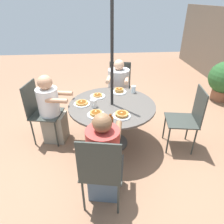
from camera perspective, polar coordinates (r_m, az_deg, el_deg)
name	(u,v)px	position (r m, az deg, el deg)	size (l,w,h in m)	color
ground_plane	(112,142)	(3.31, 0.00, -8.69)	(12.00, 12.00, 0.00)	#8C664C
patio_table	(112,110)	(2.97, 0.00, 0.59)	(1.27, 1.27, 0.71)	#4C4742
umbrella_pole	(112,78)	(2.76, 0.00, 9.65)	(0.04, 0.04, 2.22)	black
patio_chair_north	(189,116)	(3.12, 21.07, -1.08)	(0.51, 0.51, 0.98)	#333833
patio_chair_east	(119,85)	(4.00, 2.09, 7.83)	(0.52, 0.52, 0.98)	#333833
diner_east	(118,92)	(3.86, 1.80, 5.82)	(0.57, 0.48, 1.10)	#3D3D42
patio_chair_south	(40,109)	(3.29, -19.88, 0.82)	(0.52, 0.52, 0.98)	#333833
diner_south	(52,112)	(3.24, -16.84, -0.01)	(0.40, 0.53, 1.12)	gray
patio_chair_west	(101,169)	(2.10, -3.12, -15.85)	(0.51, 0.51, 0.98)	#333833
diner_west	(104,160)	(2.27, -2.39, -13.54)	(0.54, 0.42, 1.11)	slate
pancake_plate_a	(82,103)	(2.94, -8.60, 2.47)	(0.23, 0.23, 0.05)	white
pancake_plate_b	(122,115)	(2.61, 2.80, -0.83)	(0.23, 0.23, 0.07)	white
pancake_plate_c	(119,91)	(3.29, 2.06, 6.02)	(0.23, 0.23, 0.08)	white
pancake_plate_d	(96,114)	(2.65, -4.61, -0.54)	(0.23, 0.23, 0.06)	white
pancake_plate_e	(98,96)	(3.15, -4.10, 4.63)	(0.23, 0.23, 0.05)	white
syrup_bottle	(110,121)	(2.42, -0.44, -2.55)	(0.09, 0.07, 0.15)	#602D0F
coffee_cup	(94,103)	(2.84, -5.28, 2.54)	(0.09, 0.09, 0.12)	white
drinking_glass_a	(133,89)	(3.29, 6.13, 6.47)	(0.07, 0.07, 0.12)	silver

